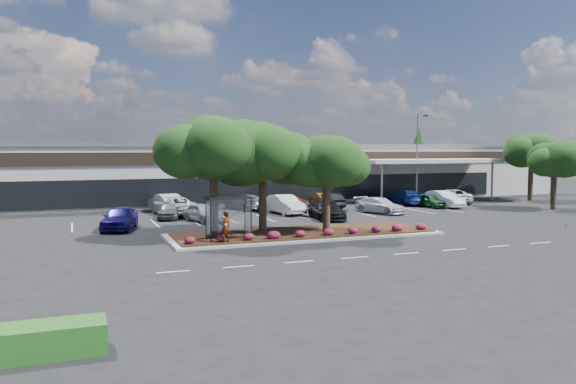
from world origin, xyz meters
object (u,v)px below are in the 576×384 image
object	(u,v)px
light_pole	(418,164)
survey_stake	(566,230)
car_1	(170,211)
car_0	(120,218)

from	to	relation	value
light_pole	survey_stake	world-z (taller)	light_pole
survey_stake	car_1	size ratio (longest dim) A/B	0.27
light_pole	car_1	distance (m)	26.62
survey_stake	car_0	size ratio (longest dim) A/B	0.22
car_0	car_1	distance (m)	6.45
light_pole	survey_stake	distance (m)	23.94
car_0	light_pole	bearing A→B (deg)	32.00
light_pole	car_0	bearing A→B (deg)	-164.97
car_0	car_1	xyz separation A→B (m)	(4.31, 4.79, -0.16)
car_0	car_1	size ratio (longest dim) A/B	1.23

